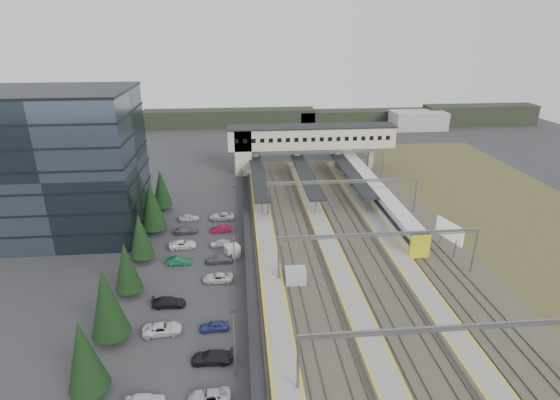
{
  "coord_description": "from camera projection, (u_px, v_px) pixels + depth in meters",
  "views": [
    {
      "loc": [
        -6.76,
        -60.1,
        33.48
      ],
      "look_at": [
        0.18,
        13.12,
        4.0
      ],
      "focal_mm": 28.0,
      "sensor_mm": 36.0,
      "label": 1
    }
  ],
  "objects": [
    {
      "name": "fence",
      "position": [
        245.0,
        236.0,
        72.26
      ],
      "size": [
        0.08,
        90.0,
        2.0
      ],
      "color": "#26282B",
      "rests_on": "ground"
    },
    {
      "name": "treeline_far",
      "position": [
        325.0,
        118.0,
        154.84
      ],
      "size": [
        170.0,
        19.0,
        7.0
      ],
      "color": "black",
      "rests_on": "ground"
    },
    {
      "name": "ground",
      "position": [
        287.0,
        254.0,
        68.58
      ],
      "size": [
        220.0,
        220.0,
        0.0
      ],
      "primitive_type": "plane",
      "color": "#2B2B2D",
      "rests_on": "ground"
    },
    {
      "name": "relay_cabin_far",
      "position": [
        232.0,
        251.0,
        67.51
      ],
      "size": [
        2.67,
        2.48,
        1.96
      ],
      "color": "#9DA0A2",
      "rests_on": "ground"
    },
    {
      "name": "relay_cabin_near",
      "position": [
        295.0,
        276.0,
        60.42
      ],
      "size": [
        2.89,
        2.14,
        2.37
      ],
      "color": "#9DA0A2",
      "rests_on": "ground"
    },
    {
      "name": "lampposts",
      "position": [
        235.0,
        228.0,
        67.42
      ],
      "size": [
        0.5,
        53.25,
        8.07
      ],
      "color": "slate",
      "rests_on": "ground"
    },
    {
      "name": "conifer_row",
      "position": [
        134.0,
        245.0,
        61.28
      ],
      "size": [
        4.42,
        49.82,
        9.5
      ],
      "color": "black",
      "rests_on": "ground"
    },
    {
      "name": "gantries",
      "position": [
        359.0,
        209.0,
        70.17
      ],
      "size": [
        28.4,
        62.28,
        7.17
      ],
      "color": "slate",
      "rests_on": "ground"
    },
    {
      "name": "scrub_east",
      "position": [
        536.0,
        229.0,
        77.13
      ],
      "size": [
        34.0,
        120.0,
        0.06
      ],
      "color": "#413C22",
      "rests_on": "ground"
    },
    {
      "name": "footbridge",
      "position": [
        300.0,
        139.0,
        105.11
      ],
      "size": [
        40.4,
        6.4,
        11.2
      ],
      "color": "beige",
      "rests_on": "ground"
    },
    {
      "name": "train",
      "position": [
        364.0,
        180.0,
        95.3
      ],
      "size": [
        3.04,
        63.5,
        3.83
      ],
      "color": "silver",
      "rests_on": "ground"
    },
    {
      "name": "car_park",
      "position": [
        198.0,
        275.0,
        61.85
      ],
      "size": [
        10.66,
        44.61,
        1.29
      ],
      "color": "silver",
      "rests_on": "ground"
    },
    {
      "name": "canopies",
      "position": [
        306.0,
        175.0,
        92.68
      ],
      "size": [
        23.1,
        30.0,
        3.28
      ],
      "color": "black",
      "rests_on": "ground"
    },
    {
      "name": "billboard",
      "position": [
        449.0,
        232.0,
        68.43
      ],
      "size": [
        1.82,
        5.72,
        5.02
      ],
      "color": "slate",
      "rests_on": "ground"
    },
    {
      "name": "rail_corridor",
      "position": [
        338.0,
        236.0,
        73.91
      ],
      "size": [
        34.0,
        90.0,
        0.92
      ],
      "color": "#3E3A30",
      "rests_on": "ground"
    },
    {
      "name": "office_building",
      "position": [
        63.0,
        164.0,
        71.98
      ],
      "size": [
        24.3,
        18.3,
        24.3
      ],
      "color": "#384556",
      "rests_on": "ground"
    }
  ]
}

